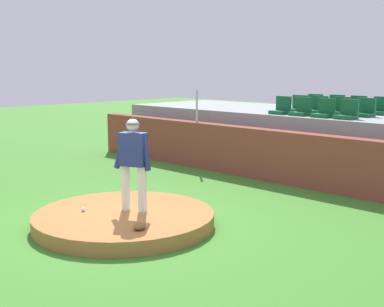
% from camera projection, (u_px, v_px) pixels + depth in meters
% --- Properties ---
extents(ground_plane, '(60.00, 60.00, 0.00)m').
position_uv_depth(ground_plane, '(124.00, 225.00, 9.58)').
color(ground_plane, '#3E842A').
extents(pitchers_mound, '(3.37, 3.37, 0.26)m').
position_uv_depth(pitchers_mound, '(124.00, 219.00, 9.56)').
color(pitchers_mound, '#A8703A').
rests_on(pitchers_mound, ground_plane).
extents(pitcher, '(0.74, 0.43, 1.77)m').
position_uv_depth(pitcher, '(133.00, 157.00, 9.48)').
color(pitcher, white).
rests_on(pitcher, pitchers_mound).
extents(baseball, '(0.07, 0.07, 0.07)m').
position_uv_depth(baseball, '(83.00, 209.00, 9.59)').
color(baseball, white).
rests_on(baseball, pitchers_mound).
extents(fielding_glove, '(0.34, 0.36, 0.11)m').
position_uv_depth(fielding_glove, '(140.00, 226.00, 8.52)').
color(fielding_glove, brown).
rests_on(fielding_glove, pitchers_mound).
extents(brick_barrier, '(14.62, 0.40, 1.34)m').
position_uv_depth(brick_barrier, '(284.00, 157.00, 13.08)').
color(brick_barrier, brown).
rests_on(brick_barrier, ground_plane).
extents(fence_post_left, '(0.06, 0.06, 0.95)m').
position_uv_depth(fence_post_left, '(197.00, 106.00, 15.05)').
color(fence_post_left, silver).
rests_on(fence_post_left, brick_barrier).
extents(bleacher_platform, '(14.25, 3.81, 1.63)m').
position_uv_depth(bleacher_platform, '(337.00, 141.00, 14.91)').
color(bleacher_platform, '#8F9696').
rests_on(bleacher_platform, ground_plane).
extents(stadium_chair_0, '(0.48, 0.44, 0.50)m').
position_uv_depth(stadium_chair_0, '(281.00, 108.00, 14.52)').
color(stadium_chair_0, '#135931').
rests_on(stadium_chair_0, bleacher_platform).
extents(stadium_chair_1, '(0.48, 0.44, 0.50)m').
position_uv_depth(stadium_chair_1, '(302.00, 110.00, 14.05)').
color(stadium_chair_1, '#135931').
rests_on(stadium_chair_1, bleacher_platform).
extents(stadium_chair_2, '(0.48, 0.44, 0.50)m').
position_uv_depth(stadium_chair_2, '(324.00, 111.00, 13.53)').
color(stadium_chair_2, '#135931').
rests_on(stadium_chair_2, bleacher_platform).
extents(stadium_chair_3, '(0.48, 0.44, 0.50)m').
position_uv_depth(stadium_chair_3, '(347.00, 113.00, 13.08)').
color(stadium_chair_3, '#135931').
rests_on(stadium_chair_3, bleacher_platform).
extents(stadium_chair_4, '(0.48, 0.44, 0.50)m').
position_uv_depth(stadium_chair_4, '(298.00, 107.00, 15.13)').
color(stadium_chair_4, '#135931').
rests_on(stadium_chair_4, bleacher_platform).
extents(stadium_chair_5, '(0.48, 0.44, 0.50)m').
position_uv_depth(stadium_chair_5, '(318.00, 108.00, 14.65)').
color(stadium_chair_5, '#135931').
rests_on(stadium_chair_5, bleacher_platform).
extents(stadium_chair_6, '(0.48, 0.44, 0.50)m').
position_uv_depth(stadium_chair_6, '(341.00, 109.00, 14.18)').
color(stadium_chair_6, '#135931').
rests_on(stadium_chair_6, bleacher_platform).
extents(stadium_chair_7, '(0.48, 0.44, 0.50)m').
position_uv_depth(stadium_chair_7, '(365.00, 111.00, 13.69)').
color(stadium_chair_7, '#135931').
rests_on(stadium_chair_7, bleacher_platform).
extents(stadium_chair_8, '(0.48, 0.44, 0.50)m').
position_uv_depth(stadium_chair_8, '(313.00, 105.00, 15.77)').
color(stadium_chair_8, '#135931').
rests_on(stadium_chair_8, bleacher_platform).
extents(stadium_chair_9, '(0.48, 0.44, 0.50)m').
position_uv_depth(stadium_chair_9, '(335.00, 106.00, 15.29)').
color(stadium_chair_9, '#135931').
rests_on(stadium_chair_9, bleacher_platform).
extents(stadium_chair_10, '(0.48, 0.44, 0.50)m').
position_uv_depth(stadium_chair_10, '(357.00, 108.00, 14.81)').
color(stadium_chair_10, '#135931').
rests_on(stadium_chair_10, bleacher_platform).
extents(stadium_chair_11, '(0.48, 0.44, 0.50)m').
position_uv_depth(stadium_chair_11, '(380.00, 109.00, 14.30)').
color(stadium_chair_11, '#135931').
rests_on(stadium_chair_11, bleacher_platform).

